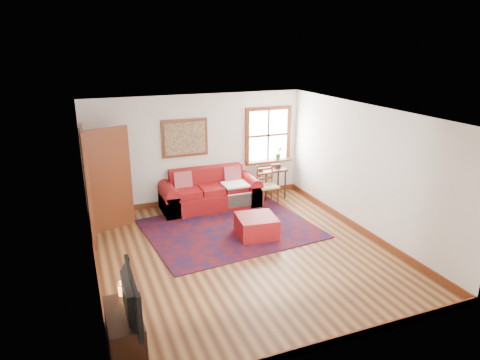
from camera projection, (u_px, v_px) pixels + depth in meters
name	position (u px, v px, depth m)	size (l,w,h in m)	color
ground	(243.00, 251.00, 7.68)	(5.50, 5.50, 0.00)	#492713
room_envelope	(243.00, 163.00, 7.19)	(5.04, 5.54, 2.52)	silver
window	(269.00, 141.00, 10.29)	(1.18, 0.20, 1.38)	white
doorway	(101.00, 180.00, 8.16)	(0.89, 1.08, 2.14)	black
framed_artwork	(185.00, 138.00, 9.50)	(1.05, 0.07, 0.85)	maroon
persian_rug	(230.00, 228.00, 8.60)	(3.21, 2.57, 0.02)	#530B0C
red_leather_sofa	(210.00, 195.00, 9.69)	(2.21, 0.91, 0.86)	maroon
red_ottoman	(256.00, 226.00, 8.22)	(0.72, 0.72, 0.41)	maroon
side_table	(272.00, 173.00, 10.18)	(0.60, 0.45, 0.72)	black
ladder_back_chair	(267.00, 184.00, 9.75)	(0.43, 0.41, 0.92)	tan
media_cabinet	(125.00, 330.00, 5.19)	(0.41, 0.90, 0.50)	black
television	(124.00, 298.00, 4.90)	(1.01, 0.13, 0.58)	black
candle_hurricane	(123.00, 289.00, 5.45)	(0.12, 0.12, 0.18)	silver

